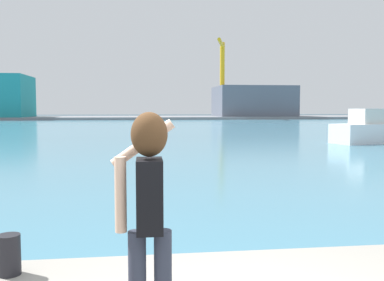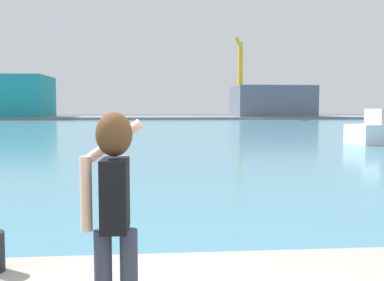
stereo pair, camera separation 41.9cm
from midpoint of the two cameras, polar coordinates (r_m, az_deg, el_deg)
name	(u,v)px [view 1 (the left image)]	position (r m, az deg, el deg)	size (l,w,h in m)	color
ground_plane	(143,127)	(53.14, -6.82, 1.82)	(220.00, 220.00, 0.00)	#334751
harbor_water	(142,126)	(55.14, -6.84, 1.91)	(140.00, 100.00, 0.02)	teal
far_shore_dock	(140,118)	(95.11, -7.08, 3.05)	(140.00, 20.00, 0.53)	gray
person_photographer	(148,200)	(3.36, -9.47, -7.80)	(0.53, 0.55, 1.74)	#2D3342
harbor_bollard	(9,255)	(5.15, -25.45, -13.63)	(0.24, 0.24, 0.43)	black
boat_moored	(379,130)	(30.61, 23.30, 1.27)	(7.15, 3.67, 2.24)	white
warehouse_right	(253,101)	(97.73, 8.05, 5.19)	(16.87, 13.08, 6.67)	slate
port_crane	(222,72)	(91.72, 3.89, 9.12)	(3.30, 9.52, 15.80)	yellow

